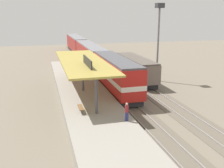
% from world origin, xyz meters
% --- Properties ---
extents(ground_plane, '(120.00, 120.00, 0.00)m').
position_xyz_m(ground_plane, '(2.00, 0.00, 0.00)').
color(ground_plane, '#706656').
extents(track_near, '(3.20, 110.00, 0.16)m').
position_xyz_m(track_near, '(0.00, 0.00, 0.03)').
color(track_near, '#5F5649').
rests_on(track_near, ground).
extents(track_far, '(3.20, 110.00, 0.16)m').
position_xyz_m(track_far, '(4.60, 0.00, 0.03)').
color(track_far, '#5F5649').
rests_on(track_far, ground).
extents(platform, '(6.00, 44.00, 0.90)m').
position_xyz_m(platform, '(-4.60, 0.00, 0.45)').
color(platform, gray).
rests_on(platform, ground).
extents(station_canopy, '(5.20, 18.00, 4.70)m').
position_xyz_m(station_canopy, '(-4.60, -0.09, 4.53)').
color(station_canopy, '#47474C').
rests_on(station_canopy, platform).
extents(platform_bench, '(0.44, 1.70, 0.50)m').
position_xyz_m(platform_bench, '(-6.00, -7.20, 1.34)').
color(platform_bench, '#333338').
rests_on(platform_bench, platform).
extents(locomotive, '(2.93, 14.43, 4.44)m').
position_xyz_m(locomotive, '(0.00, 1.31, 2.41)').
color(locomotive, '#28282D').
rests_on(locomotive, track_near).
extents(passenger_carriage_front, '(2.90, 20.00, 4.24)m').
position_xyz_m(passenger_carriage_front, '(0.00, 19.31, 2.31)').
color(passenger_carriage_front, '#28282D').
rests_on(passenger_carriage_front, track_near).
extents(passenger_carriage_rear, '(2.90, 20.00, 4.24)m').
position_xyz_m(passenger_carriage_rear, '(0.00, 40.11, 2.31)').
color(passenger_carriage_rear, '#28282D').
rests_on(passenger_carriage_rear, track_near).
extents(freight_car, '(2.80, 12.00, 3.54)m').
position_xyz_m(freight_car, '(4.60, 6.02, 1.97)').
color(freight_car, '#28282D').
rests_on(freight_car, track_far).
extents(light_mast, '(1.10, 1.10, 11.70)m').
position_xyz_m(light_mast, '(7.80, 5.20, 8.40)').
color(light_mast, slate).
rests_on(light_mast, ground).
extents(person_waiting, '(0.34, 0.34, 1.71)m').
position_xyz_m(person_waiting, '(-2.40, -10.50, 1.85)').
color(person_waiting, navy).
rests_on(person_waiting, platform).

